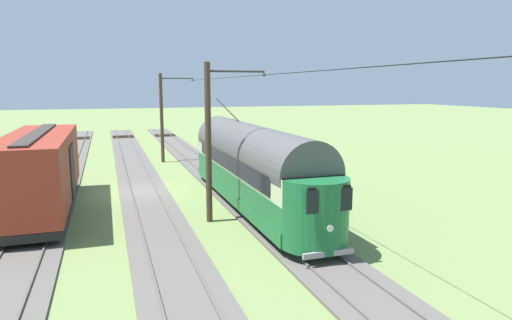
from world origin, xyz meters
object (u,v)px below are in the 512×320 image
at_px(vintage_streetcar, 251,164).
at_px(catenary_pole_foreground, 163,116).
at_px(boxcar_adjacent, 40,170).
at_px(catenary_pole_mid_near, 210,140).

relative_size(vintage_streetcar, catenary_pole_foreground, 2.37).
bearing_deg(vintage_streetcar, boxcar_adjacent, -12.19).
relative_size(vintage_streetcar, catenary_pole_mid_near, 2.37).
relative_size(boxcar_adjacent, catenary_pole_mid_near, 1.61).
xyz_separation_m(boxcar_adjacent, catenary_pole_mid_near, (-7.64, 4.14, 1.66)).
height_order(catenary_pole_foreground, catenary_pole_mid_near, same).
height_order(vintage_streetcar, catenary_pole_mid_near, catenary_pole_mid_near).
distance_m(boxcar_adjacent, catenary_pole_foreground, 15.57).
height_order(vintage_streetcar, boxcar_adjacent, vintage_streetcar).
relative_size(boxcar_adjacent, catenary_pole_foreground, 1.61).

